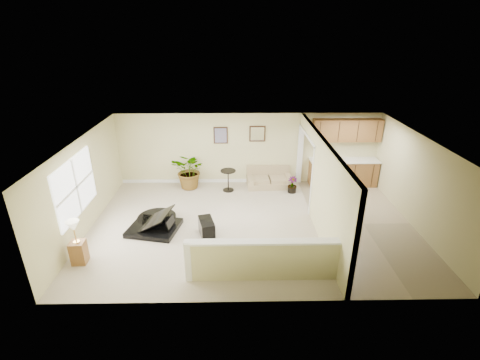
{
  "coord_description": "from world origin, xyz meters",
  "views": [
    {
      "loc": [
        -0.49,
        -8.46,
        5.1
      ],
      "look_at": [
        -0.34,
        0.4,
        1.21
      ],
      "focal_mm": 26.0,
      "sensor_mm": 36.0,
      "label": 1
    }
  ],
  "objects_px": {
    "palm_plant": "(190,171)",
    "lamp_stand": "(77,245)",
    "accent_table": "(228,178)",
    "piano_bench": "(207,228)",
    "piano": "(152,212)",
    "loveseat": "(269,176)",
    "small_plant": "(292,186)"
  },
  "relations": [
    {
      "from": "piano",
      "to": "small_plant",
      "type": "relative_size",
      "value": 3.1
    },
    {
      "from": "accent_table",
      "to": "small_plant",
      "type": "relative_size",
      "value": 1.34
    },
    {
      "from": "loveseat",
      "to": "lamp_stand",
      "type": "distance_m",
      "value": 6.52
    },
    {
      "from": "small_plant",
      "to": "accent_table",
      "type": "bearing_deg",
      "value": 175.43
    },
    {
      "from": "accent_table",
      "to": "small_plant",
      "type": "distance_m",
      "value": 2.17
    },
    {
      "from": "palm_plant",
      "to": "small_plant",
      "type": "distance_m",
      "value": 3.49
    },
    {
      "from": "lamp_stand",
      "to": "piano_bench",
      "type": "bearing_deg",
      "value": 21.11
    },
    {
      "from": "piano_bench",
      "to": "palm_plant",
      "type": "relative_size",
      "value": 0.46
    },
    {
      "from": "accent_table",
      "to": "piano",
      "type": "bearing_deg",
      "value": -130.4
    },
    {
      "from": "piano",
      "to": "lamp_stand",
      "type": "xyz_separation_m",
      "value": [
        -1.41,
        -1.53,
        -0.04
      ]
    },
    {
      "from": "loveseat",
      "to": "small_plant",
      "type": "height_order",
      "value": "loveseat"
    },
    {
      "from": "palm_plant",
      "to": "lamp_stand",
      "type": "relative_size",
      "value": 1.31
    },
    {
      "from": "lamp_stand",
      "to": "loveseat",
      "type": "bearing_deg",
      "value": 41.66
    },
    {
      "from": "piano",
      "to": "accent_table",
      "type": "xyz_separation_m",
      "value": [
        2.03,
        2.39,
        -0.04
      ]
    },
    {
      "from": "piano",
      "to": "loveseat",
      "type": "distance_m",
      "value": 4.45
    },
    {
      "from": "palm_plant",
      "to": "lamp_stand",
      "type": "distance_m",
      "value": 4.69
    },
    {
      "from": "piano_bench",
      "to": "loveseat",
      "type": "bearing_deg",
      "value": 58.58
    },
    {
      "from": "loveseat",
      "to": "accent_table",
      "type": "bearing_deg",
      "value": -166.78
    },
    {
      "from": "piano_bench",
      "to": "lamp_stand",
      "type": "distance_m",
      "value": 3.13
    },
    {
      "from": "piano",
      "to": "palm_plant",
      "type": "height_order",
      "value": "palm_plant"
    },
    {
      "from": "small_plant",
      "to": "piano_bench",
      "type": "bearing_deg",
      "value": -135.75
    },
    {
      "from": "piano",
      "to": "piano_bench",
      "type": "distance_m",
      "value": 1.57
    },
    {
      "from": "piano_bench",
      "to": "small_plant",
      "type": "xyz_separation_m",
      "value": [
        2.69,
        2.62,
        0.01
      ]
    },
    {
      "from": "piano_bench",
      "to": "loveseat",
      "type": "height_order",
      "value": "loveseat"
    },
    {
      "from": "loveseat",
      "to": "accent_table",
      "type": "relative_size",
      "value": 2.12
    },
    {
      "from": "accent_table",
      "to": "piano_bench",
      "type": "bearing_deg",
      "value": -100.91
    },
    {
      "from": "palm_plant",
      "to": "lamp_stand",
      "type": "bearing_deg",
      "value": -117.4
    },
    {
      "from": "accent_table",
      "to": "lamp_stand",
      "type": "bearing_deg",
      "value": -131.35
    },
    {
      "from": "piano_bench",
      "to": "accent_table",
      "type": "bearing_deg",
      "value": 79.09
    },
    {
      "from": "piano_bench",
      "to": "accent_table",
      "type": "height_order",
      "value": "accent_table"
    },
    {
      "from": "piano_bench",
      "to": "lamp_stand",
      "type": "relative_size",
      "value": 0.61
    },
    {
      "from": "piano",
      "to": "loveseat",
      "type": "bearing_deg",
      "value": 50.84
    }
  ]
}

